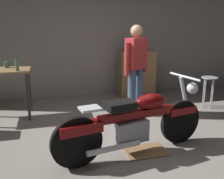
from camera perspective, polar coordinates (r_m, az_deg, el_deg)
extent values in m
plane|color=gray|center=(3.73, 2.44, -12.41)|extent=(12.00, 12.00, 0.00)
cube|color=gray|center=(6.06, -5.29, 13.18)|extent=(8.00, 0.12, 3.10)
cylinder|color=#2D2D33|center=(4.72, -18.27, -1.66)|extent=(0.05, 0.05, 0.86)
cylinder|color=#2D2D33|center=(5.22, -17.95, -0.11)|extent=(0.05, 0.05, 0.86)
cylinder|color=black|center=(3.82, 15.02, -6.97)|extent=(0.64, 0.19, 0.64)
cylinder|color=black|center=(3.11, -7.88, -11.70)|extent=(0.64, 0.19, 0.64)
cube|color=maroon|center=(3.76, 15.20, -4.47)|extent=(0.46, 0.22, 0.10)
cube|color=maroon|center=(3.05, -7.09, -8.57)|extent=(0.54, 0.28, 0.12)
cube|color=gray|center=(3.36, 4.10, -9.12)|extent=(0.48, 0.32, 0.28)
cube|color=maroon|center=(3.33, 5.67, -5.49)|extent=(1.10, 0.31, 0.10)
ellipsoid|color=maroon|center=(3.39, 8.63, -2.58)|extent=(0.47, 0.30, 0.20)
cube|color=black|center=(3.17, 1.85, -3.63)|extent=(0.40, 0.30, 0.10)
cube|color=silver|center=(3.01, -4.96, -4.28)|extent=(0.27, 0.24, 0.03)
cylinder|color=silver|center=(3.75, 16.05, -2.10)|extent=(0.27, 0.10, 0.68)
cylinder|color=silver|center=(3.65, 15.94, 2.79)|extent=(0.15, 0.60, 0.03)
sphere|color=silver|center=(3.79, 17.57, 0.31)|extent=(0.16, 0.16, 0.16)
cylinder|color=silver|center=(3.18, 0.49, -12.97)|extent=(0.70, 0.20, 0.07)
cylinder|color=#405774|center=(4.90, 5.98, -0.29)|extent=(0.15, 0.15, 0.88)
cylinder|color=#405774|center=(4.75, 4.41, -0.72)|extent=(0.15, 0.15, 0.88)
cube|color=#BF3333|center=(4.69, 5.41, 8.02)|extent=(0.44, 0.38, 0.56)
cylinder|color=#BF3333|center=(4.88, 7.25, 7.28)|extent=(0.09, 0.09, 0.58)
cylinder|color=#BF3333|center=(4.52, 3.38, 6.79)|extent=(0.09, 0.09, 0.58)
sphere|color=tan|center=(4.66, 5.53, 12.91)|extent=(0.22, 0.22, 0.22)
cylinder|color=#B2B2B7|center=(5.51, 21.04, 2.50)|extent=(0.32, 0.32, 0.02)
cylinder|color=#B2B2B7|center=(5.64, 21.66, -0.64)|extent=(0.02, 0.02, 0.62)
cylinder|color=#B2B2B7|center=(5.67, 20.11, -0.43)|extent=(0.02, 0.02, 0.62)
cylinder|color=#B2B2B7|center=(5.52, 19.81, -0.79)|extent=(0.02, 0.02, 0.62)
cylinder|color=#B2B2B7|center=(5.49, 21.39, -1.00)|extent=(0.02, 0.02, 0.62)
cube|color=#99724C|center=(5.93, 5.43, 3.43)|extent=(0.80, 0.44, 1.10)
sphere|color=tan|center=(5.67, 6.29, 5.96)|extent=(0.04, 0.04, 0.04)
sphere|color=tan|center=(5.72, 6.21, 2.99)|extent=(0.04, 0.04, 0.04)
sphere|color=tan|center=(5.79, 6.13, 0.08)|extent=(0.04, 0.04, 0.04)
cube|color=olive|center=(3.59, 7.54, -13.52)|extent=(0.56, 0.40, 0.01)
cylinder|color=#3D7F4C|center=(5.08, -22.58, 5.14)|extent=(0.08, 0.08, 0.11)
torus|color=#3D7F4C|center=(5.07, -22.07, 5.25)|extent=(0.06, 0.01, 0.06)
cylinder|color=#4C8C4C|center=(4.65, -20.50, 4.99)|extent=(0.06, 0.06, 0.18)
cylinder|color=#4C8C4C|center=(4.64, -20.63, 6.39)|extent=(0.03, 0.03, 0.05)
cylinder|color=black|center=(4.63, -20.66, 6.76)|extent=(0.03, 0.03, 0.01)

